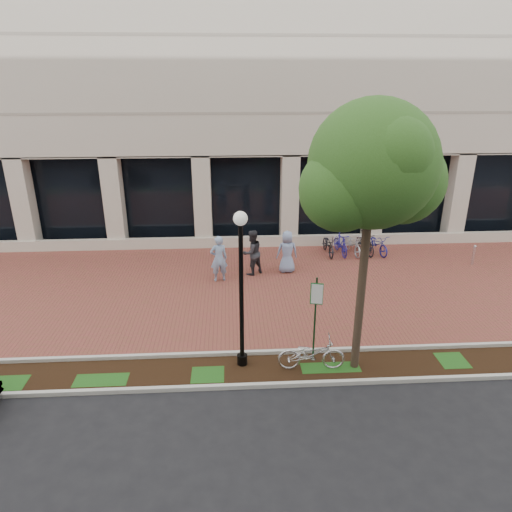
{
  "coord_description": "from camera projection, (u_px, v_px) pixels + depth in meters",
  "views": [
    {
      "loc": [
        -0.77,
        -15.61,
        7.35
      ],
      "look_at": [
        0.12,
        -0.8,
        1.58
      ],
      "focal_mm": 32.0,
      "sensor_mm": 36.0,
      "label": 1
    }
  ],
  "objects": [
    {
      "name": "brick_plaza",
      "position": [
        252.0,
        287.0,
        17.23
      ],
      "size": [
        40.0,
        9.0,
        0.01
      ],
      "primitive_type": "cube",
      "color": "brown",
      "rests_on": "ground"
    },
    {
      "name": "parking_sign",
      "position": [
        315.0,
        309.0,
        12.19
      ],
      "size": [
        0.34,
        0.07,
        2.52
      ],
      "rotation": [
        0.0,
        0.0,
        -0.25
      ],
      "color": "#153B1C",
      "rests_on": "ground"
    },
    {
      "name": "pedestrian_right",
      "position": [
        287.0,
        252.0,
        18.31
      ],
      "size": [
        0.88,
        0.6,
        1.74
      ],
      "primitive_type": "imported",
      "rotation": [
        0.0,
        0.0,
        3.2
      ],
      "color": "#7D92BB",
      "rests_on": "ground"
    },
    {
      "name": "pedestrian_mid",
      "position": [
        252.0,
        253.0,
        18.1
      ],
      "size": [
        1.13,
        1.08,
        1.84
      ],
      "primitive_type": "imported",
      "rotation": [
        0.0,
        0.0,
        3.73
      ],
      "color": "#2B2B30",
      "rests_on": "ground"
    },
    {
      "name": "ground",
      "position": [
        252.0,
        287.0,
        17.23
      ],
      "size": [
        120.0,
        120.0,
        0.0
      ],
      "primitive_type": "plane",
      "color": "black",
      "rests_on": "ground"
    },
    {
      "name": "bike_rack_cluster",
      "position": [
        353.0,
        244.0,
        20.38
      ],
      "size": [
        3.05,
        1.84,
        1.01
      ],
      "rotation": [
        0.0,
        0.0,
        0.15
      ],
      "color": "black",
      "rests_on": "ground"
    },
    {
      "name": "near_office_building",
      "position": [
        241.0,
        22.0,
        23.32
      ],
      "size": [
        40.0,
        12.12,
        16.0
      ],
      "color": "beige",
      "rests_on": "ground"
    },
    {
      "name": "planting_strip",
      "position": [
        261.0,
        370.0,
        12.34
      ],
      "size": [
        40.0,
        1.5,
        0.01
      ],
      "primitive_type": "cube",
      "color": "black",
      "rests_on": "ground"
    },
    {
      "name": "curb_street_side",
      "position": [
        264.0,
        385.0,
        11.62
      ],
      "size": [
        40.0,
        0.12,
        0.12
      ],
      "primitive_type": "cube",
      "color": "beige",
      "rests_on": "ground"
    },
    {
      "name": "locked_bicycle",
      "position": [
        311.0,
        354.0,
        12.22
      ],
      "size": [
        1.84,
        0.71,
        0.95
      ],
      "primitive_type": "imported",
      "rotation": [
        0.0,
        0.0,
        1.53
      ],
      "color": "silver",
      "rests_on": "ground"
    },
    {
      "name": "curb_plaza_side",
      "position": [
        260.0,
        353.0,
        13.02
      ],
      "size": [
        40.0,
        0.12,
        0.12
      ],
      "primitive_type": "cube",
      "color": "beige",
      "rests_on": "ground"
    },
    {
      "name": "pedestrian_left",
      "position": [
        219.0,
        259.0,
        17.49
      ],
      "size": [
        0.75,
        0.57,
        1.84
      ],
      "primitive_type": "imported",
      "rotation": [
        0.0,
        0.0,
        3.35
      ],
      "color": "#87A4CA",
      "rests_on": "ground"
    },
    {
      "name": "bollard",
      "position": [
        474.0,
        255.0,
        19.18
      ],
      "size": [
        0.12,
        0.12,
        0.88
      ],
      "color": "silver",
      "rests_on": "ground"
    },
    {
      "name": "lamppost",
      "position": [
        241.0,
        283.0,
        11.7
      ],
      "size": [
        0.36,
        0.36,
        4.37
      ],
      "color": "black",
      "rests_on": "ground"
    },
    {
      "name": "street_tree",
      "position": [
        374.0,
        173.0,
        10.6
      ],
      "size": [
        3.63,
        3.03,
        7.03
      ],
      "color": "#4B3B2B",
      "rests_on": "ground"
    }
  ]
}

